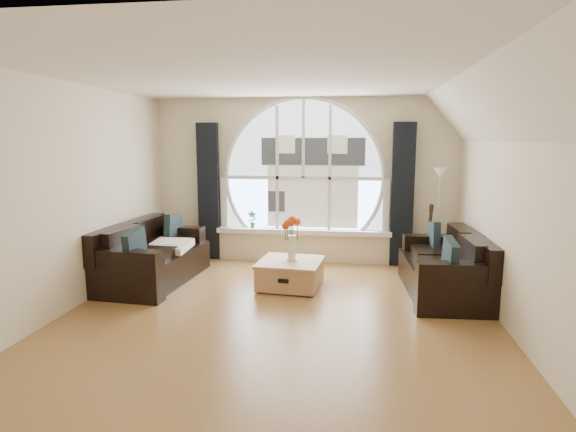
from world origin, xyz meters
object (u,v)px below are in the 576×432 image
Objects in this scene: potted_plant at (252,219)px; sofa_right at (444,265)px; vase_flowers at (292,233)px; coffee_chest at (290,272)px; floor_lamp at (438,220)px; sofa_left at (153,254)px; guitar at (429,237)px.

sofa_right is at bearing -26.53° from potted_plant.
vase_flowers is 2.43× the size of potted_plant.
coffee_chest is 0.53× the size of floor_lamp.
floor_lamp is at bearing 33.85° from coffee_chest.
sofa_left is 4.31m from floor_lamp.
sofa_left is 1.99m from coffee_chest.
sofa_right is (4.03, -0.00, 0.00)m from sofa_left.
potted_plant reaches higher than sofa_left.
sofa_right reaches higher than coffee_chest.
potted_plant is (-2.99, 0.25, -0.11)m from floor_lamp.
vase_flowers is at bearing 175.64° from sofa_right.
guitar reaches higher than sofa_left.
floor_lamp reaches higher than sofa_left.
potted_plant is (1.13, 1.45, 0.29)m from sofa_left.
potted_plant is at bearing 121.56° from vase_flowers.
floor_lamp is (2.12, 1.15, 0.03)m from vase_flowers.
potted_plant reaches higher than sofa_right.
sofa_left is at bearing 176.77° from sofa_right.
potted_plant is at bearing 125.79° from coffee_chest.
sofa_right is 3.25m from potted_plant.
guitar is at bearing 20.33° from sofa_left.
sofa_left is at bearing -144.61° from guitar.
vase_flowers reaches higher than guitar.
floor_lamp reaches higher than guitar.
guitar reaches higher than sofa_right.
guitar is (3.99, 1.14, 0.13)m from sofa_left.
vase_flowers is 2.42m from floor_lamp.
sofa_left is 1.04× the size of sofa_right.
guitar is (-0.04, 1.14, 0.13)m from sofa_right.
floor_lamp is at bearing 42.05° from guitar.
coffee_chest is at bearing -151.23° from floor_lamp.
guitar is 3.68× the size of potted_plant.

